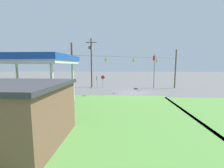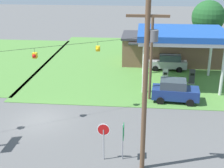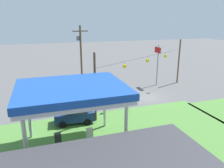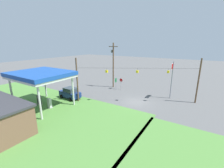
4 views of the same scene
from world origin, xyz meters
name	(u,v)px [view 1 (image 1 of 4)]	position (x,y,z in m)	size (l,w,h in m)	color
ground_plane	(133,92)	(0.00, 0.00, 0.00)	(160.00, 160.00, 0.00)	#565656
gas_station_canopy	(30,60)	(11.63, 9.46, 5.05)	(8.59, 7.11, 5.57)	silver
fuel_pump_near	(45,100)	(10.28, 9.46, 0.73)	(0.71, 0.56, 1.54)	gray
fuel_pump_far	(21,100)	(12.99, 9.46, 0.73)	(0.71, 0.56, 1.54)	gray
car_at_pumps_front	(58,90)	(10.82, 4.78, 1.02)	(4.24, 2.37, 2.02)	navy
car_at_pumps_rear	(7,111)	(10.91, 14.14, 0.97)	(4.50, 2.29, 1.90)	#9E9EA3
stop_sign_roadside	(103,79)	(5.63, -4.85, 1.81)	(0.80, 0.08, 2.50)	#99999E
stop_sign_overhead	(154,64)	(-4.47, -4.97, 4.71)	(0.22, 2.03, 6.70)	gray
route_sign	(97,79)	(6.82, -4.70, 1.71)	(0.10, 0.70, 2.40)	gray
utility_pole_main	(91,60)	(8.06, -5.51, 5.49)	(2.20, 0.44, 9.82)	brown
signal_span_gantry	(133,68)	(0.00, -0.01, 4.03)	(17.44, 10.24, 7.46)	brown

